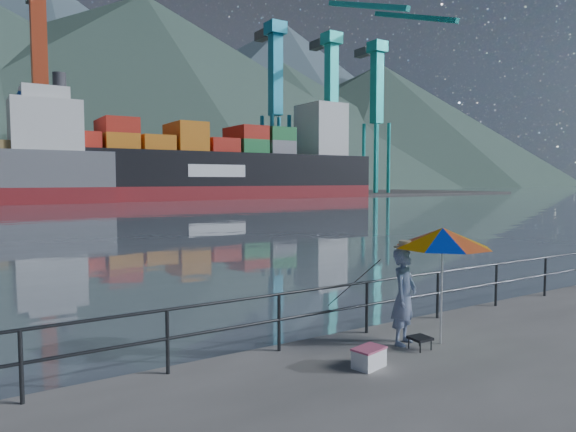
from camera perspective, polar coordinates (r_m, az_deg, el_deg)
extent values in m
cube|color=#514F4C|center=(100.06, -23.25, 1.97)|extent=(200.00, 40.00, 0.40)
cylinder|color=#2D3033|center=(9.54, 4.19, -7.97)|extent=(22.00, 0.05, 0.05)
cylinder|color=#2D3033|center=(9.64, 4.18, -10.59)|extent=(22.00, 0.05, 0.05)
cube|color=#2D3033|center=(9.65, 4.17, -10.87)|extent=(22.00, 0.06, 1.00)
cone|color=#385147|center=(228.56, -15.50, 13.18)|extent=(332.80, 332.80, 80.00)
cone|color=#385147|center=(260.60, -0.64, 10.17)|extent=(257.92, 257.92, 62.00)
cone|color=#385147|center=(307.02, 10.23, 9.92)|extent=(291.20, 291.20, 70.00)
cube|color=yellow|center=(99.03, -23.20, 3.46)|extent=(6.00, 2.40, 5.20)
cube|color=#267F3F|center=(100.27, -19.50, 2.81)|extent=(6.00, 2.40, 2.60)
cube|color=gray|center=(101.89, -15.95, 3.64)|extent=(6.00, 2.40, 5.20)
cube|color=#194CA5|center=(103.89, -12.50, 3.70)|extent=(6.00, 2.40, 5.20)
cube|color=gray|center=(106.27, -9.20, 4.45)|extent=(6.00, 2.40, 7.80)
cube|color=red|center=(108.97, -6.04, 3.78)|extent=(6.00, 2.40, 5.20)
cube|color=yellow|center=(111.99, -3.04, 4.47)|extent=(6.00, 2.40, 7.80)
cube|color=#267F3F|center=(115.29, -0.21, 4.46)|extent=(6.00, 2.40, 7.80)
cube|color=orange|center=(118.86, 2.45, 4.44)|extent=(6.00, 2.40, 7.80)
cube|color=gray|center=(102.00, -23.46, 3.46)|extent=(6.00, 2.40, 5.20)
cube|color=orange|center=(103.20, -19.87, 2.83)|extent=(6.00, 2.40, 2.60)
cube|color=yellow|center=(104.77, -16.41, 3.63)|extent=(6.00, 2.40, 5.20)
cube|color=#267F3F|center=(106.74, -13.03, 3.00)|extent=(6.00, 2.40, 2.60)
cube|color=orange|center=(109.03, -9.81, 3.74)|extent=(6.00, 2.40, 5.20)
cube|color=#267F3F|center=(111.68, -6.71, 3.11)|extent=(6.00, 2.40, 2.60)
cube|color=#267F3F|center=(114.61, -3.77, 3.80)|extent=(6.00, 2.40, 5.20)
cube|color=yellow|center=(117.86, -0.99, 3.18)|extent=(6.00, 2.40, 2.60)
imported|color=navy|center=(9.63, 12.79, -8.71)|extent=(0.75, 0.64, 1.75)
cylinder|color=white|center=(9.78, 16.69, -7.99)|extent=(0.04, 0.04, 1.94)
cone|color=#D34B1C|center=(9.63, 16.80, -2.32)|extent=(2.26, 2.26, 0.36)
cube|color=black|center=(9.55, 14.46, -13.00)|extent=(0.36, 0.36, 0.05)
cube|color=#2D3033|center=(9.59, 14.45, -13.65)|extent=(0.29, 0.29, 0.18)
cube|color=white|center=(8.56, 8.98, -15.36)|extent=(0.56, 0.44, 0.29)
cylinder|color=black|center=(10.62, 7.11, -12.31)|extent=(0.14, 1.78, 1.25)
cube|color=silver|center=(79.79, -25.37, 9.03)|extent=(9.00, 6.81, 7.00)
cube|color=maroon|center=(88.78, -9.25, 2.51)|extent=(64.18, 10.70, 2.50)
cube|color=black|center=(88.77, -9.28, 5.13)|extent=(64.18, 10.70, 5.60)
cube|color=silver|center=(101.25, 3.66, 9.45)|extent=(7.00, 8.56, 10.00)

